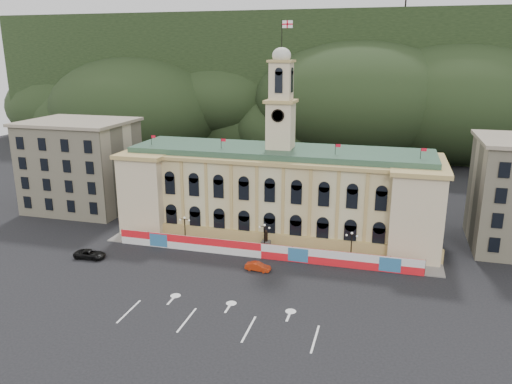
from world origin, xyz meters
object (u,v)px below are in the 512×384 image
(lamp_center, at_px, (264,236))
(black_suv, at_px, (90,254))
(statue, at_px, (266,245))
(red_sedan, at_px, (258,267))

(lamp_center, bearing_deg, black_suv, -160.62)
(statue, xyz_separation_m, lamp_center, (0.00, -1.00, 1.89))
(statue, bearing_deg, black_suv, -158.73)
(lamp_center, height_order, black_suv, lamp_center)
(lamp_center, xyz_separation_m, black_suv, (-26.54, -9.33, -2.37))
(statue, xyz_separation_m, black_suv, (-26.54, -10.33, -0.49))
(lamp_center, relative_size, red_sedan, 1.29)
(statue, height_order, red_sedan, statue)
(statue, distance_m, black_suv, 28.49)
(lamp_center, height_order, red_sedan, lamp_center)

